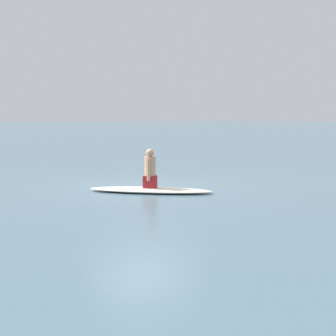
{
  "coord_description": "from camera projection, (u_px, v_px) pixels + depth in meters",
  "views": [
    {
      "loc": [
        -7.13,
        -10.19,
        1.78
      ],
      "look_at": [
        -0.1,
        -1.18,
        0.6
      ],
      "focal_mm": 52.02,
      "sensor_mm": 36.0,
      "label": 1
    }
  ],
  "objects": [
    {
      "name": "person_paddler",
      "position": [
        150.0,
        170.0,
        11.58
      ],
      "size": [
        0.39,
        0.39,
        0.93
      ],
      "rotation": [
        0.0,
        0.0,
        2.3
      ],
      "color": "#A51E23",
      "rests_on": "surfboard"
    },
    {
      "name": "ground_plane",
      "position": [
        143.0,
        187.0,
        12.54
      ],
      "size": [
        400.0,
        400.0,
        0.0
      ],
      "primitive_type": "plane",
      "color": "slate"
    },
    {
      "name": "surfboard",
      "position": [
        150.0,
        190.0,
        11.63
      ],
      "size": [
        2.57,
        2.74,
        0.12
      ],
      "primitive_type": "ellipsoid",
      "rotation": [
        0.0,
        0.0,
        2.3
      ],
      "color": "silver",
      "rests_on": "ground"
    }
  ]
}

